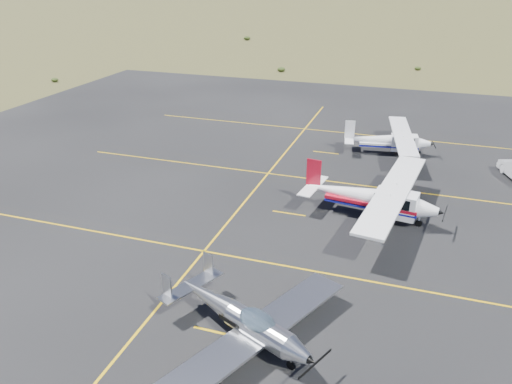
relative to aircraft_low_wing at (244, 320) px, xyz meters
The scene contains 5 objects.
ground 4.09m from the aircraft_low_wing, 62.87° to the left, with size 1600.00×1600.00×0.00m, color #383D1C.
apron 10.73m from the aircraft_low_wing, 80.25° to the left, with size 72.00×72.00×0.02m, color black.
aircraft_low_wing is the anchor object (origin of this frame).
aircraft_cessna 12.61m from the aircraft_low_wing, 74.46° to the left, with size 7.04×11.65×2.94m.
aircraft_plain 23.64m from the aircraft_low_wing, 81.83° to the left, with size 5.94×9.80×2.47m.
Camera 1 is at (3.49, -17.91, 13.33)m, focal length 35.00 mm.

